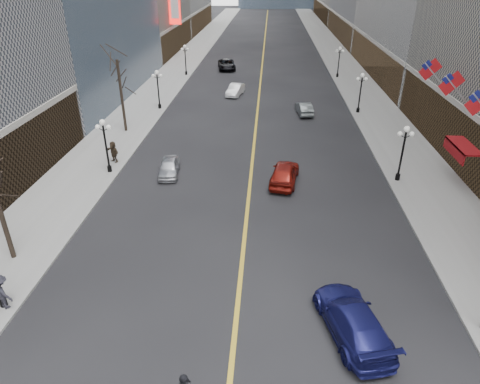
# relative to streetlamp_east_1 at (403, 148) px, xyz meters

# --- Properties ---
(sidewalk_east) EXTENTS (6.00, 230.00, 0.15)m
(sidewalk_east) POSITION_rel_streetlamp_east_1_xyz_m (2.20, 40.00, -2.83)
(sidewalk_east) COLOR gray
(sidewalk_east) RESTS_ON ground
(sidewalk_west) EXTENTS (6.00, 230.00, 0.15)m
(sidewalk_west) POSITION_rel_streetlamp_east_1_xyz_m (-25.80, 40.00, -2.83)
(sidewalk_west) COLOR gray
(sidewalk_west) RESTS_ON ground
(lane_line) EXTENTS (0.25, 200.00, 0.02)m
(lane_line) POSITION_rel_streetlamp_east_1_xyz_m (-11.80, 50.00, -2.89)
(lane_line) COLOR gold
(lane_line) RESTS_ON ground
(streetlamp_east_1) EXTENTS (1.26, 0.44, 4.52)m
(streetlamp_east_1) POSITION_rel_streetlamp_east_1_xyz_m (0.00, 0.00, 0.00)
(streetlamp_east_1) COLOR black
(streetlamp_east_1) RESTS_ON sidewalk_east
(streetlamp_east_2) EXTENTS (1.26, 0.44, 4.52)m
(streetlamp_east_2) POSITION_rel_streetlamp_east_1_xyz_m (0.00, 18.00, 0.00)
(streetlamp_east_2) COLOR black
(streetlamp_east_2) RESTS_ON sidewalk_east
(streetlamp_east_3) EXTENTS (1.26, 0.44, 4.52)m
(streetlamp_east_3) POSITION_rel_streetlamp_east_1_xyz_m (0.00, 36.00, 0.00)
(streetlamp_east_3) COLOR black
(streetlamp_east_3) RESTS_ON sidewalk_east
(streetlamp_west_1) EXTENTS (1.26, 0.44, 4.52)m
(streetlamp_west_1) POSITION_rel_streetlamp_east_1_xyz_m (-23.60, 0.00, 0.00)
(streetlamp_west_1) COLOR black
(streetlamp_west_1) RESTS_ON sidewalk_west
(streetlamp_west_2) EXTENTS (1.26, 0.44, 4.52)m
(streetlamp_west_2) POSITION_rel_streetlamp_east_1_xyz_m (-23.60, 18.00, 0.00)
(streetlamp_west_2) COLOR black
(streetlamp_west_2) RESTS_ON sidewalk_west
(streetlamp_west_3) EXTENTS (1.26, 0.44, 4.52)m
(streetlamp_west_3) POSITION_rel_streetlamp_east_1_xyz_m (-23.60, 36.00, 0.00)
(streetlamp_west_3) COLOR black
(streetlamp_west_3) RESTS_ON sidewalk_west
(flag_4) EXTENTS (2.87, 0.12, 2.87)m
(flag_4) POSITION_rel_streetlamp_east_1_xyz_m (3.51, 2.00, 4.39)
(flag_4) COLOR #B2B2B7
(flag_4) RESTS_ON ground
(flag_5) EXTENTS (2.87, 0.12, 2.87)m
(flag_5) POSITION_rel_streetlamp_east_1_xyz_m (3.51, 7.00, 4.39)
(flag_5) COLOR #B2B2B7
(flag_5) RESTS_ON ground
(awning_c) EXTENTS (1.40, 4.00, 0.93)m
(awning_c) POSITION_rel_streetlamp_east_1_xyz_m (4.30, -0.00, 0.18)
(awning_c) COLOR maroon
(awning_c) RESTS_ON ground
(tree_west_far) EXTENTS (3.60, 3.60, 7.92)m
(tree_west_far) POSITION_rel_streetlamp_east_1_xyz_m (-25.30, 10.00, 3.34)
(tree_west_far) COLOR #2D231C
(tree_west_far) RESTS_ON sidewalk_west
(car_nb_near) EXTENTS (2.03, 4.12, 1.35)m
(car_nb_near) POSITION_rel_streetlamp_east_1_xyz_m (-18.57, 0.05, -2.23)
(car_nb_near) COLOR #BABDC3
(car_nb_near) RESTS_ON ground
(car_nb_mid) EXTENTS (2.39, 4.65, 1.46)m
(car_nb_mid) POSITION_rel_streetlamp_east_1_xyz_m (-14.97, 24.98, -2.17)
(car_nb_mid) COLOR silver
(car_nb_mid) RESTS_ON ground
(car_nb_far) EXTENTS (3.58, 6.18, 1.62)m
(car_nb_far) POSITION_rel_streetlamp_east_1_xyz_m (-17.64, 40.90, -2.09)
(car_nb_far) COLOR black
(car_nb_far) RESTS_ON ground
(car_sb_near) EXTENTS (3.66, 6.05, 1.64)m
(car_sb_near) POSITION_rel_streetlamp_east_1_xyz_m (-6.32, -16.55, -2.08)
(car_sb_near) COLOR navy
(car_sb_near) RESTS_ON ground
(car_sb_mid) EXTENTS (2.77, 5.24, 1.70)m
(car_sb_mid) POSITION_rel_streetlamp_east_1_xyz_m (-9.09, -0.84, -2.05)
(car_sb_mid) COLOR maroon
(car_sb_mid) RESTS_ON ground
(car_sb_far) EXTENTS (1.97, 4.35, 1.38)m
(car_sb_far) POSITION_rel_streetlamp_east_1_xyz_m (-6.35, 17.23, -2.21)
(car_sb_far) COLOR #575E60
(car_sb_far) RESTS_ON ground
(ped_west_walk) EXTENTS (1.35, 1.04, 1.93)m
(ped_west_walk) POSITION_rel_streetlamp_east_1_xyz_m (-23.40, -16.09, -1.78)
(ped_west_walk) COLOR black
(ped_west_walk) RESTS_ON sidewalk_west
(ped_west_far) EXTENTS (1.69, 1.44, 1.87)m
(ped_west_far) POSITION_rel_streetlamp_east_1_xyz_m (-23.86, 2.02, -1.82)
(ped_west_far) COLOR #33281C
(ped_west_far) RESTS_ON sidewalk_west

